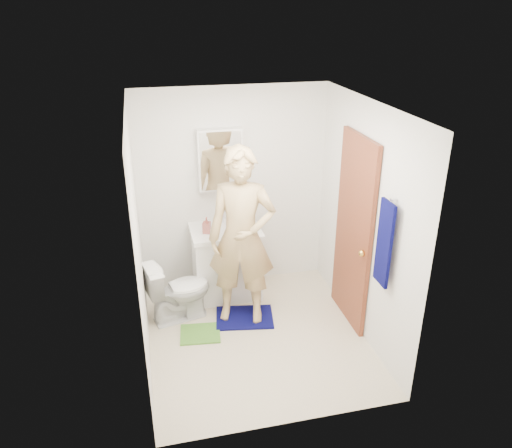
{
  "coord_description": "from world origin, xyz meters",
  "views": [
    {
      "loc": [
        -0.98,
        -4.16,
        3.23
      ],
      "look_at": [
        0.05,
        0.25,
        1.18
      ],
      "focal_mm": 35.0,
      "sensor_mm": 36.0,
      "label": 1
    }
  ],
  "objects_px": {
    "towel": "(384,244)",
    "toilet": "(179,290)",
    "vanity_cabinet": "(226,264)",
    "soap_dispenser": "(207,225)",
    "man": "(242,238)",
    "toothbrush_cup": "(239,219)",
    "medicine_cabinet": "(220,160)"
  },
  "relations": [
    {
      "from": "medicine_cabinet",
      "to": "towel",
      "type": "distance_m",
      "value": 2.11
    },
    {
      "from": "vanity_cabinet",
      "to": "medicine_cabinet",
      "type": "relative_size",
      "value": 1.14
    },
    {
      "from": "vanity_cabinet",
      "to": "toilet",
      "type": "height_order",
      "value": "vanity_cabinet"
    },
    {
      "from": "medicine_cabinet",
      "to": "vanity_cabinet",
      "type": "bearing_deg",
      "value": -90.0
    },
    {
      "from": "towel",
      "to": "toothbrush_cup",
      "type": "height_order",
      "value": "towel"
    },
    {
      "from": "towel",
      "to": "man",
      "type": "bearing_deg",
      "value": 139.38
    },
    {
      "from": "toothbrush_cup",
      "to": "man",
      "type": "xyz_separation_m",
      "value": [
        -0.1,
        -0.68,
        0.08
      ]
    },
    {
      "from": "vanity_cabinet",
      "to": "toothbrush_cup",
      "type": "xyz_separation_m",
      "value": [
        0.18,
        0.13,
        0.5
      ]
    },
    {
      "from": "toilet",
      "to": "toothbrush_cup",
      "type": "relative_size",
      "value": 5.52
    },
    {
      "from": "vanity_cabinet",
      "to": "medicine_cabinet",
      "type": "bearing_deg",
      "value": 90.0
    },
    {
      "from": "towel",
      "to": "toothbrush_cup",
      "type": "bearing_deg",
      "value": 121.63
    },
    {
      "from": "soap_dispenser",
      "to": "man",
      "type": "xyz_separation_m",
      "value": [
        0.3,
        -0.49,
        0.04
      ]
    },
    {
      "from": "man",
      "to": "medicine_cabinet",
      "type": "bearing_deg",
      "value": 113.48
    },
    {
      "from": "toilet",
      "to": "man",
      "type": "xyz_separation_m",
      "value": [
        0.68,
        -0.16,
        0.63
      ]
    },
    {
      "from": "vanity_cabinet",
      "to": "soap_dispenser",
      "type": "xyz_separation_m",
      "value": [
        -0.22,
        -0.05,
        0.54
      ]
    },
    {
      "from": "medicine_cabinet",
      "to": "toothbrush_cup",
      "type": "relative_size",
      "value": 5.52
    },
    {
      "from": "towel",
      "to": "toilet",
      "type": "bearing_deg",
      "value": 148.04
    },
    {
      "from": "soap_dispenser",
      "to": "toilet",
      "type": "bearing_deg",
      "value": -139.21
    },
    {
      "from": "vanity_cabinet",
      "to": "soap_dispenser",
      "type": "height_order",
      "value": "soap_dispenser"
    },
    {
      "from": "towel",
      "to": "toilet",
      "type": "xyz_separation_m",
      "value": [
        -1.77,
        1.11,
        -0.9
      ]
    },
    {
      "from": "vanity_cabinet",
      "to": "medicine_cabinet",
      "type": "height_order",
      "value": "medicine_cabinet"
    },
    {
      "from": "medicine_cabinet",
      "to": "man",
      "type": "distance_m",
      "value": 0.99
    },
    {
      "from": "medicine_cabinet",
      "to": "towel",
      "type": "bearing_deg",
      "value": -55.39
    },
    {
      "from": "toothbrush_cup",
      "to": "toilet",
      "type": "bearing_deg",
      "value": -146.68
    },
    {
      "from": "soap_dispenser",
      "to": "man",
      "type": "height_order",
      "value": "man"
    },
    {
      "from": "toilet",
      "to": "man",
      "type": "bearing_deg",
      "value": -117.07
    },
    {
      "from": "toilet",
      "to": "vanity_cabinet",
      "type": "bearing_deg",
      "value": -71.0
    },
    {
      "from": "medicine_cabinet",
      "to": "toothbrush_cup",
      "type": "xyz_separation_m",
      "value": [
        0.18,
        -0.09,
        -0.7
      ]
    },
    {
      "from": "medicine_cabinet",
      "to": "man",
      "type": "relative_size",
      "value": 0.36
    },
    {
      "from": "toilet",
      "to": "man",
      "type": "height_order",
      "value": "man"
    },
    {
      "from": "toilet",
      "to": "medicine_cabinet",
      "type": "bearing_deg",
      "value": -58.04
    },
    {
      "from": "soap_dispenser",
      "to": "toothbrush_cup",
      "type": "xyz_separation_m",
      "value": [
        0.4,
        0.19,
        -0.04
      ]
    }
  ]
}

